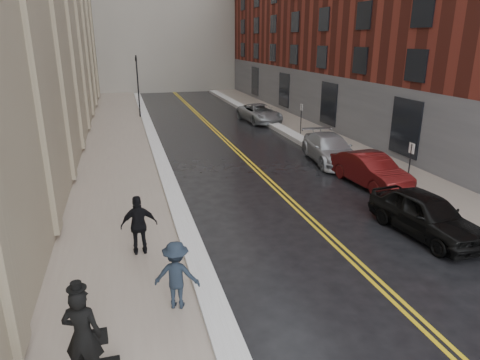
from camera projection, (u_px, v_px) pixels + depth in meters
ground at (323, 338)px, 9.75m from camera, size 160.00×160.00×0.00m
sidewalk_left at (118, 163)px, 23.24m from camera, size 4.00×64.00×0.15m
sidewalk_right at (342, 147)px, 26.63m from camera, size 3.00×64.00×0.15m
lane_stripe_a at (240, 155)px, 24.99m from camera, size 0.12×64.00×0.01m
lane_stripe_b at (243, 155)px, 25.05m from camera, size 0.12×64.00×0.01m
snow_ridge_left at (160, 159)px, 23.80m from camera, size 0.70×60.80×0.26m
snow_ridge_right at (315, 148)px, 26.14m from camera, size 0.85×60.80×0.30m
building_right at (408, 4)px, 32.35m from camera, size 14.00×50.00×18.00m
traffic_signal at (138, 82)px, 35.58m from camera, size 0.18×0.15×5.20m
parking_sign_near at (410, 163)px, 18.62m from camera, size 0.06×0.35×2.23m
parking_sign_far at (301, 117)px, 29.61m from camera, size 0.06×0.35×2.23m
car_black at (426, 214)px, 14.68m from camera, size 2.25×4.60×1.51m
car_maroon at (370, 170)px, 19.69m from camera, size 2.00×4.62×1.48m
car_silver_near at (330, 149)px, 23.44m from camera, size 2.68×5.35×1.49m
car_silver_far at (260, 113)px, 34.79m from camera, size 2.87×5.33×1.42m
pedestrian_main at (83, 336)px, 8.04m from camera, size 0.86×0.68×2.05m
pedestrian_b at (176, 275)px, 10.41m from camera, size 1.28×0.97×1.75m
pedestrian_c at (139, 225)px, 13.02m from camera, size 1.11×0.48×1.88m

